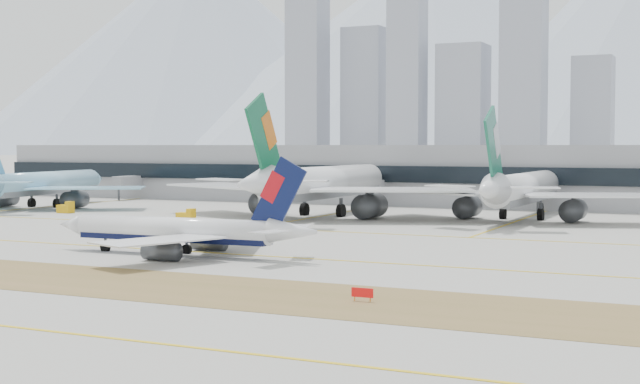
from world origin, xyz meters
The scene contains 11 objects.
ground centered at (0.00, 0.00, 0.00)m, with size 3000.00×3000.00×0.00m, color #9B9891.
apron_markings centered at (0.00, -53.95, 0.02)m, with size 360.00×122.22×0.06m.
taxiing_airliner centered at (-11.84, -9.22, 3.30)m, with size 40.67×35.39×13.68m.
widebody_korean centered at (-95.01, 55.13, 5.42)m, with size 56.50×55.84×20.38m.
widebody_eva centered at (-23.07, 59.02, 6.62)m, with size 69.88×68.08×24.90m.
widebody_cathay centered at (17.00, 67.90, 5.91)m, with size 62.38×60.80×22.23m.
terminal centered at (0.00, 114.84, 7.50)m, with size 280.00×43.10×15.00m.
hold_sign_right centered at (23.74, -32.00, 0.88)m, with size 2.20×0.15×1.35m.
gse_b centered at (-41.22, 36.15, 1.05)m, with size 3.55×2.00×2.60m.
gse_a centered at (-77.85, 43.85, 1.05)m, with size 3.55×2.00×2.60m.
city_skyline centered at (-106.76, 453.42, 49.80)m, with size 342.00×49.80×140.00m.
Camera 1 is at (55.55, -109.84, 14.89)m, focal length 50.00 mm.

